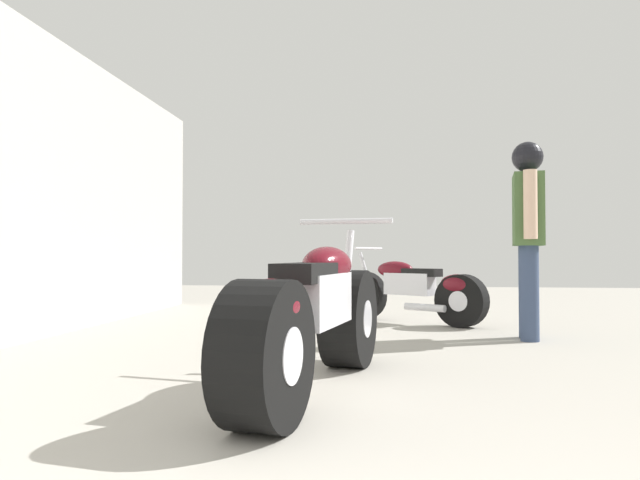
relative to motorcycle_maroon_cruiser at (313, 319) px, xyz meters
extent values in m
plane|color=#A8A399|center=(0.23, 0.98, -0.40)|extent=(18.54, 18.54, 0.00)
cylinder|color=black|center=(0.14, 0.74, -0.08)|extent=(0.37, 0.67, 0.64)
cylinder|color=silver|center=(0.14, 0.74, -0.08)|extent=(0.30, 0.29, 0.24)
cylinder|color=black|center=(-0.13, -0.67, -0.08)|extent=(0.37, 0.67, 0.64)
cylinder|color=silver|center=(-0.13, -0.67, -0.08)|extent=(0.30, 0.29, 0.24)
cube|color=silver|center=(0.01, 0.04, 0.10)|extent=(0.35, 0.67, 0.28)
ellipsoid|color=#5B0F19|center=(0.05, 0.25, 0.28)|extent=(0.35, 0.56, 0.22)
cube|color=black|center=(-0.02, -0.14, 0.25)|extent=(0.30, 0.51, 0.10)
ellipsoid|color=#5B0F19|center=(-0.12, -0.62, 0.12)|extent=(0.34, 0.48, 0.24)
cylinder|color=silver|center=(0.14, 0.71, 0.22)|extent=(0.10, 0.26, 0.58)
cylinder|color=silver|center=(0.13, 0.67, 0.56)|extent=(0.61, 0.15, 0.04)
cylinder|color=silver|center=(-0.18, -0.23, -0.17)|extent=(0.19, 0.55, 0.09)
cylinder|color=black|center=(0.15, 3.59, -0.13)|extent=(0.53, 0.43, 0.54)
cylinder|color=silver|center=(0.15, 3.59, -0.13)|extent=(0.26, 0.25, 0.20)
cylinder|color=black|center=(1.16, 2.92, -0.13)|extent=(0.53, 0.43, 0.54)
cylinder|color=silver|center=(1.16, 2.92, -0.13)|extent=(0.26, 0.25, 0.20)
cube|color=silver|center=(0.65, 3.25, 0.02)|extent=(0.56, 0.47, 0.23)
ellipsoid|color=#5B0F19|center=(0.50, 3.36, 0.17)|extent=(0.48, 0.42, 0.18)
cube|color=black|center=(0.78, 3.17, 0.15)|extent=(0.44, 0.38, 0.08)
ellipsoid|color=#5B0F19|center=(1.12, 2.94, 0.04)|extent=(0.43, 0.39, 0.20)
cylinder|color=silver|center=(0.17, 3.57, 0.12)|extent=(0.20, 0.15, 0.49)
cylinder|color=silver|center=(0.20, 3.55, 0.41)|extent=(0.31, 0.45, 0.03)
cylinder|color=silver|center=(0.80, 3.02, -0.21)|extent=(0.43, 0.32, 0.08)
cylinder|color=#384766|center=(1.64, 2.23, 0.01)|extent=(0.18, 0.18, 0.81)
cylinder|color=#384766|center=(1.61, 2.03, 0.01)|extent=(0.18, 0.18, 0.81)
cube|color=#476638|center=(1.63, 2.13, 0.73)|extent=(0.31, 0.48, 0.62)
cylinder|color=beige|center=(1.67, 2.40, 0.76)|extent=(0.13, 0.13, 0.57)
cylinder|color=beige|center=(1.58, 1.85, 0.76)|extent=(0.13, 0.13, 0.57)
sphere|color=black|center=(1.63, 2.13, 1.18)|extent=(0.23, 0.23, 0.23)
sphere|color=black|center=(1.63, 2.13, 1.19)|extent=(0.27, 0.27, 0.27)
camera|label=1|loc=(0.37, -3.08, 0.35)|focal=32.52mm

